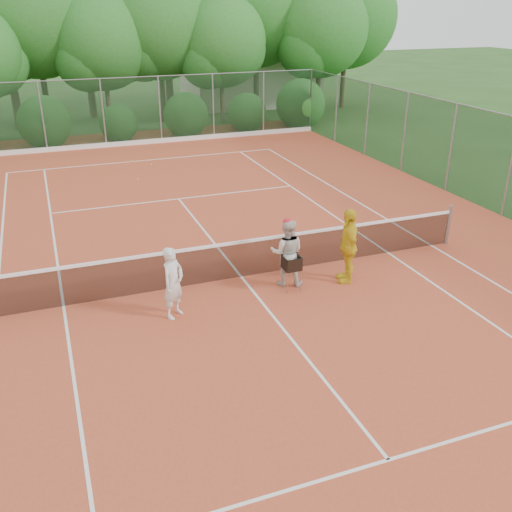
{
  "coord_description": "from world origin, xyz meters",
  "views": [
    {
      "loc": [
        -4.03,
        -11.64,
        6.09
      ],
      "look_at": [
        -0.09,
        -1.2,
        1.1
      ],
      "focal_mm": 40.0,
      "sensor_mm": 36.0,
      "label": 1
    }
  ],
  "objects": [
    {
      "name": "stray_ball_a",
      "position": [
        -0.9,
        9.13,
        0.05
      ],
      "size": [
        0.07,
        0.07,
        0.07
      ],
      "primitive_type": "sphere",
      "color": "yellow",
      "rests_on": "clay_court"
    },
    {
      "name": "tennis_net",
      "position": [
        0.0,
        0.0,
        0.53
      ],
      "size": [
        11.97,
        0.1,
        1.1
      ],
      "color": "gray",
      "rests_on": "clay_court"
    },
    {
      "name": "player_yellow",
      "position": [
        2.27,
        -1.02,
        0.92
      ],
      "size": [
        0.73,
        1.14,
        1.8
      ],
      "primitive_type": "imported",
      "rotation": [
        0.0,
        0.0,
        -1.87
      ],
      "color": "yellow",
      "rests_on": "clay_court"
    },
    {
      "name": "ball_hopper",
      "position": [
        0.85,
        -1.0,
        0.69
      ],
      "size": [
        0.37,
        0.37,
        0.84
      ],
      "rotation": [
        0.0,
        0.0,
        0.25
      ],
      "color": "gray",
      "rests_on": "clay_court"
    },
    {
      "name": "ground",
      "position": [
        0.0,
        0.0,
        0.0
      ],
      "size": [
        120.0,
        120.0,
        0.0
      ],
      "primitive_type": "plane",
      "color": "#264C1B",
      "rests_on": "ground"
    },
    {
      "name": "tropical_treeline",
      "position": [
        1.43,
        20.22,
        5.11
      ],
      "size": [
        32.1,
        8.49,
        15.03
      ],
      "color": "brown",
      "rests_on": "ground"
    },
    {
      "name": "court_markings",
      "position": [
        0.0,
        0.0,
        0.02
      ],
      "size": [
        11.03,
        23.83,
        0.01
      ],
      "color": "white",
      "rests_on": "clay_court"
    },
    {
      "name": "stray_ball_c",
      "position": [
        -0.65,
        11.88,
        0.05
      ],
      "size": [
        0.07,
        0.07,
        0.07
      ],
      "primitive_type": "sphere",
      "color": "gold",
      "rests_on": "clay_court"
    },
    {
      "name": "player_center_grp",
      "position": [
        0.87,
        -0.69,
        0.83
      ],
      "size": [
        0.96,
        0.88,
        1.64
      ],
      "color": "beige",
      "rests_on": "clay_court"
    },
    {
      "name": "stray_ball_b",
      "position": [
        -0.02,
        10.99,
        0.05
      ],
      "size": [
        0.07,
        0.07,
        0.07
      ],
      "primitive_type": "sphere",
      "color": "#CDE936",
      "rests_on": "clay_court"
    },
    {
      "name": "player_white",
      "position": [
        -1.92,
        -1.22,
        0.8
      ],
      "size": [
        0.67,
        0.65,
        1.55
      ],
      "primitive_type": "imported",
      "rotation": [
        0.0,
        0.0,
        0.7
      ],
      "color": "silver",
      "rests_on": "clay_court"
    },
    {
      "name": "fence_back",
      "position": [
        0.0,
        15.0,
        1.52
      ],
      "size": [
        18.07,
        0.07,
        3.0
      ],
      "color": "#19381E",
      "rests_on": "clay_court"
    },
    {
      "name": "clay_court",
      "position": [
        0.0,
        0.0,
        0.01
      ],
      "size": [
        18.0,
        36.0,
        0.02
      ],
      "primitive_type": "cube",
      "color": "#BC4C2B",
      "rests_on": "ground"
    },
    {
      "name": "club_building",
      "position": [
        9.0,
        24.0,
        1.5
      ],
      "size": [
        8.0,
        5.0,
        3.0
      ],
      "primitive_type": "cube",
      "color": "beige",
      "rests_on": "ground"
    }
  ]
}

